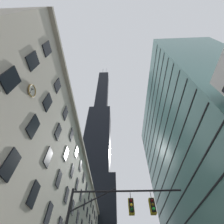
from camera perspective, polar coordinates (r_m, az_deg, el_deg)
station_building at (r=42.07m, az=-22.84°, el=-33.66°), size 14.19×73.62×25.43m
dark_skyscraper at (r=103.39m, az=-5.93°, el=-16.38°), size 25.11×25.11×207.93m
glass_office_midrise at (r=51.34m, az=29.35°, el=-12.83°), size 18.96×48.16×57.96m
traffic_signal_mast at (r=12.92m, az=1.11°, el=-35.16°), size 8.73×0.63×7.29m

